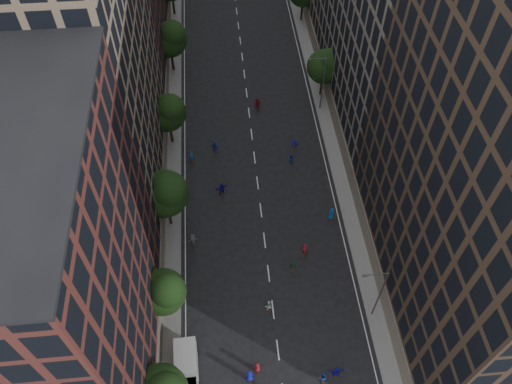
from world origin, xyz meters
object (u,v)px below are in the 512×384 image
skater_0 (250,376)px  skater_2 (323,377)px  streetlamp_far (322,81)px  cargo_van (186,365)px  streetlamp_near (379,292)px

skater_0 → skater_2: (7.14, -0.78, -0.07)m
streetlamp_far → cargo_van: 42.28m
streetlamp_far → cargo_van: bearing=-117.9°
streetlamp_near → streetlamp_far: bearing=90.0°
cargo_van → skater_2: size_ratio=2.94×
skater_0 → skater_2: skater_0 is taller
cargo_van → skater_0: bearing=-15.3°
streetlamp_far → skater_2: size_ratio=5.28×
streetlamp_near → skater_0: 15.27m
streetlamp_far → skater_0: size_ratio=4.86×
streetlamp_far → skater_2: bearing=-99.2°
skater_0 → skater_2: bearing=170.9°
skater_2 → streetlamp_far: bearing=-116.3°
cargo_van → skater_2: cargo_van is taller
streetlamp_near → cargo_van: 20.47m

